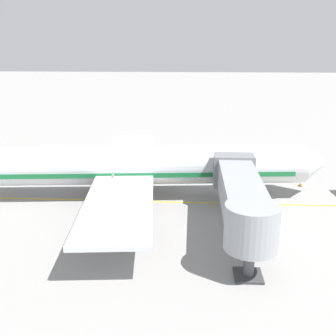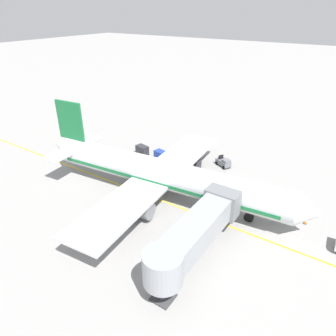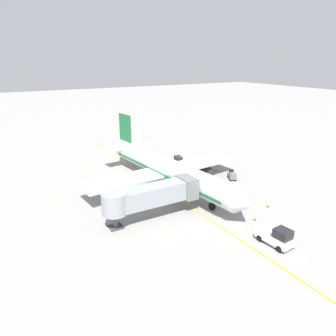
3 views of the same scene
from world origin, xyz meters
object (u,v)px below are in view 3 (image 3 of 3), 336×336
at_px(baggage_tug_trailing, 204,169).
at_px(baggage_cart_front, 208,171).
at_px(parked_airliner, 167,169).
at_px(pushback_tractor, 276,236).
at_px(baggage_cart_second_in_train, 199,167).
at_px(baggage_cart_tail_end, 178,159).
at_px(ground_crew_wing_walker, 177,167).
at_px(safety_cone_nose_right, 268,205).
at_px(jet_bridge, 151,195).
at_px(safety_cone_nose_left, 255,218).
at_px(baggage_cart_third_in_train, 188,164).
at_px(baggage_tug_lead, 232,176).

height_order(baggage_tug_trailing, baggage_cart_front, baggage_tug_trailing).
distance_m(parked_airliner, pushback_tractor, 22.94).
bearing_deg(baggage_tug_trailing, baggage_cart_front, 70.38).
bearing_deg(parked_airliner, baggage_tug_trailing, -165.27).
bearing_deg(baggage_cart_second_in_train, baggage_cart_tail_end, -84.22).
height_order(ground_crew_wing_walker, safety_cone_nose_right, ground_crew_wing_walker).
height_order(jet_bridge, safety_cone_nose_left, jet_bridge).
bearing_deg(baggage_cart_second_in_train, baggage_cart_front, 91.58).
bearing_deg(baggage_cart_tail_end, baggage_tug_trailing, 101.74).
distance_m(jet_bridge, baggage_cart_third_in_train, 22.61).
height_order(jet_bridge, baggage_tug_lead, jet_bridge).
distance_m(pushback_tractor, safety_cone_nose_left, 6.27).
bearing_deg(parked_airliner, baggage_cart_third_in_train, -144.26).
relative_size(baggage_cart_front, safety_cone_nose_left, 5.05).
distance_m(baggage_cart_second_in_train, baggage_cart_tail_end, 6.71).
height_order(pushback_tractor, baggage_tug_trailing, pushback_tractor).
xyz_separation_m(baggage_tug_lead, baggage_cart_third_in_train, (3.56, -9.35, 0.24)).
xyz_separation_m(baggage_tug_lead, baggage_cart_front, (2.81, -3.72, 0.24)).
xyz_separation_m(jet_bridge, baggage_cart_second_in_train, (-17.07, -12.45, -2.51)).
bearing_deg(baggage_tug_lead, baggage_cart_front, -52.92).
height_order(jet_bridge, baggage_cart_tail_end, jet_bridge).
relative_size(jet_bridge, ground_crew_wing_walker, 8.22).
xyz_separation_m(parked_airliner, baggage_cart_tail_end, (-8.52, -9.90, -2.24)).
relative_size(baggage_cart_tail_end, ground_crew_wing_walker, 1.76).
relative_size(baggage_tug_lead, safety_cone_nose_right, 4.70).
xyz_separation_m(baggage_cart_tail_end, safety_cone_nose_left, (4.32, 26.91, -0.66)).
relative_size(baggage_cart_second_in_train, baggage_cart_third_in_train, 1.00).
bearing_deg(safety_cone_nose_left, baggage_cart_third_in_train, -100.59).
distance_m(safety_cone_nose_left, safety_cone_nose_right, 5.17).
xyz_separation_m(baggage_cart_front, safety_cone_nose_right, (0.33, 15.46, -0.66)).
bearing_deg(baggage_cart_second_in_train, ground_crew_wing_walker, -32.48).
bearing_deg(baggage_cart_tail_end, baggage_cart_second_in_train, 95.78).
distance_m(pushback_tractor, baggage_tug_lead, 22.07).
relative_size(jet_bridge, safety_cone_nose_right, 23.55).
relative_size(jet_bridge, safety_cone_nose_left, 23.55).
xyz_separation_m(baggage_cart_front, baggage_cart_tail_end, (0.75, -9.40, 0.00)).
relative_size(pushback_tractor, safety_cone_nose_left, 7.71).
distance_m(baggage_cart_third_in_train, safety_cone_nose_right, 21.11).
xyz_separation_m(baggage_cart_front, baggage_cart_third_in_train, (0.74, -5.63, 0.00)).
height_order(jet_bridge, baggage_cart_second_in_train, jet_bridge).
bearing_deg(baggage_cart_front, safety_cone_nose_right, 88.79).
bearing_deg(ground_crew_wing_walker, baggage_tug_trailing, 146.98).
relative_size(parked_airliner, baggage_tug_lead, 13.48).
bearing_deg(baggage_cart_third_in_train, pushback_tractor, 77.00).
bearing_deg(baggage_cart_third_in_train, ground_crew_wing_walker, 11.89).
bearing_deg(pushback_tractor, baggage_tug_trailing, -107.84).
bearing_deg(baggage_tug_lead, jet_bridge, 16.75).
bearing_deg(baggage_cart_tail_end, jet_bridge, 49.40).
bearing_deg(baggage_cart_front, safety_cone_nose_left, 73.85).
height_order(parked_airliner, jet_bridge, parked_airliner).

